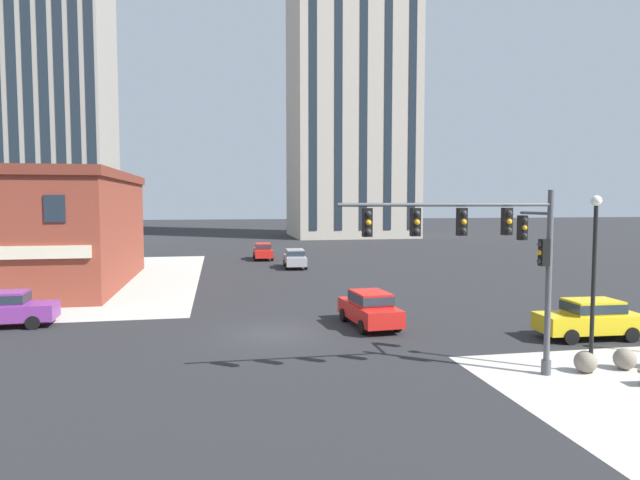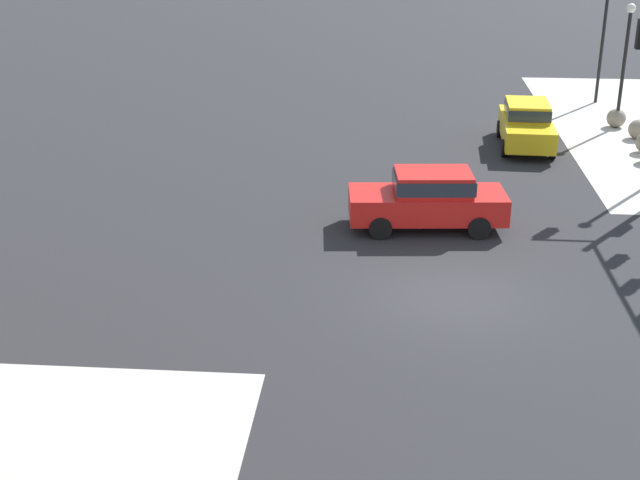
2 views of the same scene
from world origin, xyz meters
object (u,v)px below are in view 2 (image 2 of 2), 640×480
object	(u,v)px
car_cross_eastbound	(429,198)
car_cross_westbound	(526,123)
street_lamp_mid_sidewalk	(626,50)
bollard_sphere_curb_e	(616,118)
street_lamp_corner_far	(604,31)
bollard_sphere_curb_d	(638,129)

from	to	relation	value
car_cross_eastbound	car_cross_westbound	distance (m)	9.55
street_lamp_mid_sidewalk	car_cross_eastbound	world-z (taller)	street_lamp_mid_sidewalk
bollard_sphere_curb_e	car_cross_eastbound	world-z (taller)	car_cross_eastbound
street_lamp_corner_far	car_cross_eastbound	xyz separation A→B (m)	(-16.27, 8.06, -2.24)
bollard_sphere_curb_d	car_cross_westbound	xyz separation A→B (m)	(-1.45, 4.49, 0.54)
street_lamp_mid_sidewalk	street_lamp_corner_far	bearing A→B (deg)	-1.33
bollard_sphere_curb_d	car_cross_eastbound	size ratio (longest dim) A/B	0.17
street_lamp_corner_far	car_cross_westbound	size ratio (longest dim) A/B	1.11
bollard_sphere_curb_e	car_cross_eastbound	distance (m)	14.32
street_lamp_corner_far	car_cross_eastbound	bearing A→B (deg)	153.66
car_cross_eastbound	car_cross_westbound	bearing A→B (deg)	-24.08
bollard_sphere_curb_d	bollard_sphere_curb_e	bearing A→B (deg)	14.36
street_lamp_mid_sidewalk	car_cross_eastbound	bearing A→B (deg)	146.03
street_lamp_corner_far	bollard_sphere_curb_d	bearing A→B (deg)	-176.92
bollard_sphere_curb_d	car_cross_westbound	bearing A→B (deg)	107.95
bollard_sphere_curb_d	street_lamp_corner_far	distance (m)	6.71
bollard_sphere_curb_e	street_lamp_mid_sidewalk	size ratio (longest dim) A/B	0.16
street_lamp_mid_sidewalk	car_cross_eastbound	xyz separation A→B (m)	(-11.81, 7.95, -2.19)
bollard_sphere_curb_e	car_cross_eastbound	size ratio (longest dim) A/B	0.17
car_cross_westbound	bollard_sphere_curb_e	bearing A→B (deg)	-51.83
street_lamp_mid_sidewalk	car_cross_eastbound	distance (m)	14.40
bollard_sphere_curb_d	street_lamp_corner_far	world-z (taller)	street_lamp_corner_far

